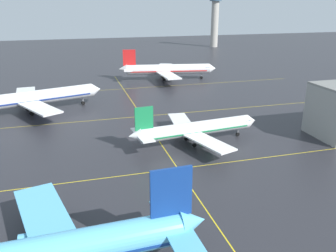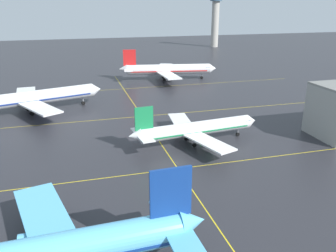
{
  "view_description": "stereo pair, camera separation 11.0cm",
  "coord_description": "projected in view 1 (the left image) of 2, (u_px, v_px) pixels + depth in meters",
  "views": [
    {
      "loc": [
        -18.89,
        -26.91,
        31.36
      ],
      "look_at": [
        1.32,
        44.91,
        4.76
      ],
      "focal_mm": 37.53,
      "sensor_mm": 36.0,
      "label": 1
    },
    {
      "loc": [
        -18.78,
        -26.94,
        31.36
      ],
      "look_at": [
        1.32,
        44.91,
        4.76
      ],
      "focal_mm": 37.53,
      "sensor_mm": 36.0,
      "label": 2
    }
  ],
  "objects": [
    {
      "name": "airliner_third_row",
      "position": [
        34.0,
        98.0,
        103.51
      ],
      "size": [
        40.78,
        34.78,
        12.9
      ],
      "color": "white",
      "rests_on": "ground"
    },
    {
      "name": "airliner_second_row",
      "position": [
        195.0,
        129.0,
        81.2
      ],
      "size": [
        32.61,
        27.97,
        10.13
      ],
      "color": "white",
      "rests_on": "ground"
    },
    {
      "name": "airliner_far_left_stand",
      "position": [
        167.0,
        69.0,
        146.97
      ],
      "size": [
        41.01,
        34.96,
        12.77
      ],
      "color": "white",
      "rests_on": "ground"
    },
    {
      "name": "taxiway_markings",
      "position": [
        157.0,
        138.0,
        85.42
      ],
      "size": [
        139.05,
        153.64,
        0.01
      ],
      "color": "yellow",
      "rests_on": "ground"
    },
    {
      "name": "control_tower",
      "position": [
        215.0,
        16.0,
        248.19
      ],
      "size": [
        8.82,
        8.82,
        36.46
      ],
      "color": "#ADA89E",
      "rests_on": "ground"
    }
  ]
}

